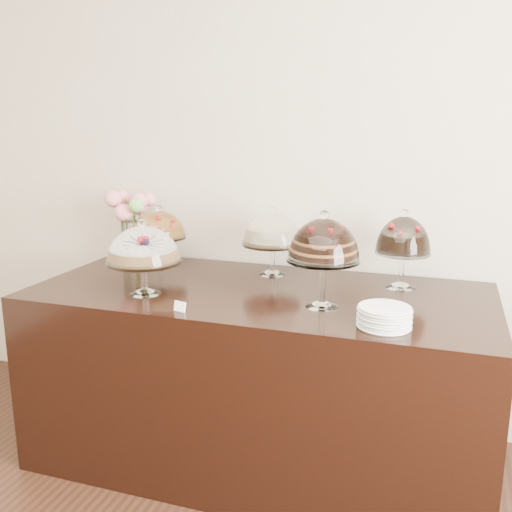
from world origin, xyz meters
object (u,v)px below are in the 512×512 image
(plate_stack, at_px, (384,317))
(cake_stand_dark_choco, at_px, (403,239))
(cake_stand_cheesecake, at_px, (272,232))
(cake_stand_fruit_tart, at_px, (159,227))
(display_counter, at_px, (259,375))
(cake_stand_sugar_sponge, at_px, (143,248))
(cake_stand_choco_layer, at_px, (324,243))
(flower_vase, at_px, (130,215))

(plate_stack, bearing_deg, cake_stand_dark_choco, 88.51)
(cake_stand_cheesecake, relative_size, cake_stand_fruit_tart, 1.05)
(cake_stand_dark_choco, bearing_deg, display_counter, -157.72)
(cake_stand_cheesecake, bearing_deg, cake_stand_fruit_tart, -177.58)
(cake_stand_sugar_sponge, bearing_deg, display_counter, 25.19)
(cake_stand_sugar_sponge, distance_m, cake_stand_choco_layer, 0.84)
(display_counter, relative_size, flower_vase, 5.30)
(cake_stand_sugar_sponge, height_order, cake_stand_cheesecake, cake_stand_cheesecake)
(cake_stand_dark_choco, bearing_deg, flower_vase, 176.67)
(flower_vase, relative_size, plate_stack, 1.97)
(cake_stand_sugar_sponge, xyz_separation_m, plate_stack, (1.12, -0.10, -0.18))
(cake_stand_sugar_sponge, relative_size, cake_stand_cheesecake, 0.98)
(flower_vase, bearing_deg, cake_stand_choco_layer, -22.17)
(cake_stand_fruit_tart, relative_size, flower_vase, 0.85)
(display_counter, relative_size, cake_stand_choco_layer, 5.13)
(cake_stand_sugar_sponge, height_order, flower_vase, flower_vase)
(cake_stand_cheesecake, relative_size, plate_stack, 1.74)
(flower_vase, bearing_deg, cake_stand_fruit_tart, -20.48)
(cake_stand_cheesecake, relative_size, flower_vase, 0.89)
(cake_stand_choco_layer, height_order, cake_stand_dark_choco, cake_stand_choco_layer)
(cake_stand_dark_choco, distance_m, plate_stack, 0.63)
(plate_stack, bearing_deg, cake_stand_fruit_tart, 155.38)
(cake_stand_fruit_tart, bearing_deg, cake_stand_cheesecake, 2.42)
(cake_stand_choco_layer, height_order, cake_stand_cheesecake, cake_stand_choco_layer)
(cake_stand_fruit_tart, height_order, plate_stack, cake_stand_fruit_tart)
(cake_stand_dark_choco, bearing_deg, cake_stand_cheesecake, 177.25)
(cake_stand_choco_layer, height_order, flower_vase, cake_stand_choco_layer)
(cake_stand_sugar_sponge, height_order, cake_stand_fruit_tart, cake_stand_sugar_sponge)
(cake_stand_sugar_sponge, distance_m, plate_stack, 1.14)
(flower_vase, xyz_separation_m, plate_stack, (1.54, -0.69, -0.22))
(flower_vase, bearing_deg, cake_stand_sugar_sponge, -54.80)
(cake_stand_cheesecake, distance_m, plate_stack, 0.93)
(display_counter, bearing_deg, cake_stand_fruit_tart, 158.33)
(cake_stand_sugar_sponge, bearing_deg, plate_stack, -4.99)
(display_counter, bearing_deg, cake_stand_sugar_sponge, -154.81)
(display_counter, relative_size, cake_stand_dark_choco, 5.66)
(cake_stand_fruit_tart, bearing_deg, flower_vase, 159.52)
(display_counter, bearing_deg, cake_stand_choco_layer, -24.26)
(flower_vase, bearing_deg, cake_stand_dark_choco, -3.33)
(cake_stand_cheesecake, bearing_deg, display_counter, -85.18)
(cake_stand_fruit_tart, bearing_deg, plate_stack, -24.62)
(cake_stand_cheesecake, height_order, plate_stack, cake_stand_cheesecake)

